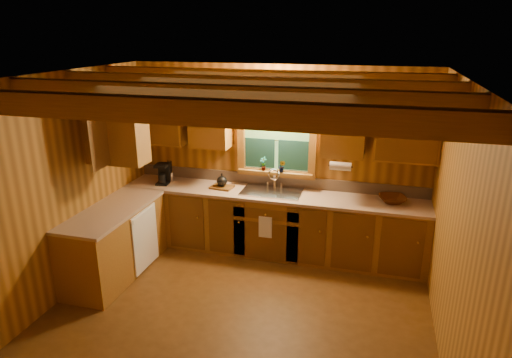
{
  "coord_description": "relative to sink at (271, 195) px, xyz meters",
  "views": [
    {
      "loc": [
        1.34,
        -4.02,
        3.02
      ],
      "look_at": [
        0.0,
        0.8,
        1.35
      ],
      "focal_mm": 31.31,
      "sensor_mm": 36.0,
      "label": 1
    }
  ],
  "objects": [
    {
      "name": "potted_plant_left",
      "position": [
        -0.17,
        0.2,
        0.38
      ],
      "size": [
        0.12,
        0.1,
        0.2
      ],
      "primitive_type": "imported",
      "rotation": [
        0.0,
        0.0,
        -0.38
      ],
      "color": "brown",
      "rests_on": "window_sill"
    },
    {
      "name": "upper_cabinets",
      "position": [
        -0.56,
        -0.18,
        0.98
      ],
      "size": [
        4.19,
        1.77,
        0.78
      ],
      "color": "brown",
      "rests_on": "room"
    },
    {
      "name": "window_sill",
      "position": [
        0.0,
        0.22,
        0.26
      ],
      "size": [
        1.06,
        0.14,
        0.04
      ],
      "primitive_type": "cube",
      "color": "brown",
      "rests_on": "room"
    },
    {
      "name": "backsplash",
      "position": [
        0.0,
        0.28,
        0.12
      ],
      "size": [
        4.2,
        0.02,
        0.16
      ],
      "primitive_type": "cube",
      "color": "tan",
      "rests_on": "room"
    },
    {
      "name": "teakettle",
      "position": [
        -0.72,
        -0.02,
        0.15
      ],
      "size": [
        0.15,
        0.15,
        0.19
      ],
      "rotation": [
        0.0,
        0.0,
        0.17
      ],
      "color": "black",
      "rests_on": "cutting_board"
    },
    {
      "name": "sink",
      "position": [
        0.0,
        0.0,
        0.0
      ],
      "size": [
        0.82,
        0.48,
        0.43
      ],
      "color": "silver",
      "rests_on": "countertop"
    },
    {
      "name": "base_cabinets",
      "position": [
        -0.49,
        -0.32,
        -0.43
      ],
      "size": [
        4.2,
        2.22,
        0.86
      ],
      "color": "brown",
      "rests_on": "ground"
    },
    {
      "name": "utensil_crock",
      "position": [
        -1.56,
        0.07,
        0.12
      ],
      "size": [
        0.11,
        0.11,
        0.32
      ],
      "rotation": [
        0.0,
        0.0,
        -0.34
      ],
      "color": "silver",
      "rests_on": "countertop"
    },
    {
      "name": "cutting_board",
      "position": [
        -0.72,
        -0.02,
        0.06
      ],
      "size": [
        0.33,
        0.25,
        0.03
      ],
      "primitive_type": "cube",
      "rotation": [
        0.0,
        0.0,
        -0.11
      ],
      "color": "brown",
      "rests_on": "countertop"
    },
    {
      "name": "room",
      "position": [
        0.0,
        -1.6,
        0.44
      ],
      "size": [
        4.2,
        4.2,
        4.2
      ],
      "color": "#5B3816",
      "rests_on": "ground"
    },
    {
      "name": "dishwasher_panel",
      "position": [
        -1.47,
        -0.92,
        -0.43
      ],
      "size": [
        0.02,
        0.6,
        0.8
      ],
      "primitive_type": "cube",
      "color": "white",
      "rests_on": "base_cabinets"
    },
    {
      "name": "ceiling_beams",
      "position": [
        0.0,
        -1.6,
        1.63
      ],
      "size": [
        4.2,
        2.54,
        0.18
      ],
      "color": "brown",
      "rests_on": "room"
    },
    {
      "name": "countertop",
      "position": [
        -0.48,
        -0.31,
        0.02
      ],
      "size": [
        4.2,
        2.24,
        0.04
      ],
      "color": "tan",
      "rests_on": "base_cabinets"
    },
    {
      "name": "dish_towel",
      "position": [
        0.0,
        -0.34,
        -0.34
      ],
      "size": [
        0.18,
        0.01,
        0.3
      ],
      "primitive_type": "cube",
      "color": "white",
      "rests_on": "base_cabinets"
    },
    {
      "name": "coffee_maker",
      "position": [
        -1.6,
        -0.05,
        0.19
      ],
      "size": [
        0.17,
        0.22,
        0.3
      ],
      "rotation": [
        0.0,
        0.0,
        0.14
      ],
      "color": "black",
      "rests_on": "countertop"
    },
    {
      "name": "potted_plant_right",
      "position": [
        0.1,
        0.18,
        0.37
      ],
      "size": [
        0.11,
        0.1,
        0.18
      ],
      "primitive_type": "imported",
      "rotation": [
        0.0,
        0.0,
        -0.23
      ],
      "color": "brown",
      "rests_on": "window_sill"
    },
    {
      "name": "paper_towel_roll",
      "position": [
        0.92,
        -0.07,
        0.51
      ],
      "size": [
        0.27,
        0.11,
        0.11
      ],
      "primitive_type": "cylinder",
      "rotation": [
        0.0,
        1.57,
        0.0
      ],
      "color": "white",
      "rests_on": "upper_cabinets"
    },
    {
      "name": "wicker_basket",
      "position": [
        1.6,
        0.05,
        0.09
      ],
      "size": [
        0.42,
        0.42,
        0.08
      ],
      "primitive_type": "imported",
      "rotation": [
        0.0,
        0.0,
        0.23
      ],
      "color": "#48230C",
      "rests_on": "countertop"
    },
    {
      "name": "window",
      "position": [
        0.0,
        0.26,
        0.67
      ],
      "size": [
        1.12,
        0.08,
        1.0
      ],
      "color": "brown",
      "rests_on": "room"
    },
    {
      "name": "wall_sconce",
      "position": [
        0.0,
        0.14,
        1.31
      ],
      "size": [
        0.45,
        0.21,
        0.17
      ],
      "color": "black",
      "rests_on": "room"
    }
  ]
}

